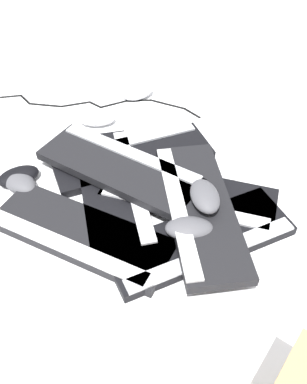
{
  "coord_description": "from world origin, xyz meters",
  "views": [
    {
      "loc": [
        0.69,
        0.5,
        0.8
      ],
      "look_at": [
        0.07,
        0.07,
        0.03
      ],
      "focal_mm": 40.0,
      "sensor_mm": 36.0,
      "label": 1
    }
  ],
  "objects_px": {
    "keyboard_1": "(201,240)",
    "mouse_6": "(138,92)",
    "keyboard_2": "(188,196)",
    "mouse_0": "(205,196)",
    "keyboard_0": "(80,234)",
    "keyboard_5": "(119,168)",
    "mouse_2": "(189,228)",
    "keyboard_3": "(133,157)",
    "keyboard_6": "(199,208)",
    "keyboard_4": "(112,187)",
    "mouse_5": "(18,176)",
    "mouse_1": "(97,118)",
    "mouse_3": "(19,182)"
  },
  "relations": [
    {
      "from": "keyboard_1",
      "to": "mouse_6",
      "type": "distance_m",
      "value": 0.64
    },
    {
      "from": "keyboard_2",
      "to": "mouse_0",
      "type": "xyz_separation_m",
      "value": [
        0.04,
        0.06,
        0.07
      ]
    },
    {
      "from": "keyboard_0",
      "to": "keyboard_5",
      "type": "relative_size",
      "value": 1.02
    },
    {
      "from": "keyboard_5",
      "to": "mouse_2",
      "type": "distance_m",
      "value": 0.27
    },
    {
      "from": "keyboard_3",
      "to": "keyboard_6",
      "type": "bearing_deg",
      "value": 71.89
    },
    {
      "from": "keyboard_2",
      "to": "keyboard_4",
      "type": "xyz_separation_m",
      "value": [
        0.09,
        -0.18,
        0.0
      ]
    },
    {
      "from": "keyboard_3",
      "to": "mouse_5",
      "type": "bearing_deg",
      "value": -39.12
    },
    {
      "from": "keyboard_2",
      "to": "mouse_6",
      "type": "xyz_separation_m",
      "value": [
        -0.31,
        -0.39,
        0.01
      ]
    },
    {
      "from": "keyboard_1",
      "to": "keyboard_5",
      "type": "distance_m",
      "value": 0.3
    },
    {
      "from": "keyboard_4",
      "to": "mouse_0",
      "type": "xyz_separation_m",
      "value": [
        -0.05,
        0.24,
        0.07
      ]
    },
    {
      "from": "keyboard_4",
      "to": "mouse_6",
      "type": "relative_size",
      "value": 3.87
    },
    {
      "from": "keyboard_6",
      "to": "mouse_6",
      "type": "distance_m",
      "value": 0.57
    },
    {
      "from": "keyboard_1",
      "to": "mouse_5",
      "type": "height_order",
      "value": "mouse_5"
    },
    {
      "from": "mouse_0",
      "to": "keyboard_4",
      "type": "bearing_deg",
      "value": -122.94
    },
    {
      "from": "keyboard_2",
      "to": "keyboard_6",
      "type": "bearing_deg",
      "value": 50.44
    },
    {
      "from": "keyboard_2",
      "to": "keyboard_5",
      "type": "height_order",
      "value": "keyboard_5"
    },
    {
      "from": "mouse_2",
      "to": "keyboard_5",
      "type": "bearing_deg",
      "value": -51.1
    },
    {
      "from": "keyboard_5",
      "to": "keyboard_0",
      "type": "bearing_deg",
      "value": 11.84
    },
    {
      "from": "keyboard_6",
      "to": "mouse_5",
      "type": "relative_size",
      "value": 3.86
    },
    {
      "from": "mouse_0",
      "to": "mouse_2",
      "type": "xyz_separation_m",
      "value": [
        0.08,
        0.01,
        -0.03
      ]
    },
    {
      "from": "keyboard_6",
      "to": "keyboard_4",
      "type": "bearing_deg",
      "value": -79.81
    },
    {
      "from": "keyboard_0",
      "to": "mouse_1",
      "type": "height_order",
      "value": "mouse_1"
    },
    {
      "from": "keyboard_0",
      "to": "mouse_3",
      "type": "distance_m",
      "value": 0.24
    },
    {
      "from": "mouse_3",
      "to": "keyboard_3",
      "type": "bearing_deg",
      "value": 59.54
    },
    {
      "from": "mouse_0",
      "to": "mouse_6",
      "type": "height_order",
      "value": "mouse_0"
    },
    {
      "from": "keyboard_3",
      "to": "keyboard_4",
      "type": "distance_m",
      "value": 0.13
    },
    {
      "from": "keyboard_4",
      "to": "mouse_3",
      "type": "xyz_separation_m",
      "value": [
        0.13,
        -0.21,
        0.01
      ]
    },
    {
      "from": "keyboard_1",
      "to": "mouse_3",
      "type": "bearing_deg",
      "value": -77.17
    },
    {
      "from": "keyboard_2",
      "to": "mouse_1",
      "type": "xyz_separation_m",
      "value": [
        -0.12,
        -0.4,
        0.01
      ]
    },
    {
      "from": "keyboard_3",
      "to": "keyboard_4",
      "type": "xyz_separation_m",
      "value": [
        0.13,
        0.03,
        0.0
      ]
    },
    {
      "from": "keyboard_3",
      "to": "mouse_2",
      "type": "xyz_separation_m",
      "value": [
        0.16,
        0.28,
        0.04
      ]
    },
    {
      "from": "keyboard_6",
      "to": "mouse_3",
      "type": "distance_m",
      "value": 0.48
    },
    {
      "from": "mouse_0",
      "to": "mouse_3",
      "type": "distance_m",
      "value": 0.49
    },
    {
      "from": "keyboard_6",
      "to": "mouse_6",
      "type": "height_order",
      "value": "keyboard_6"
    },
    {
      "from": "mouse_6",
      "to": "mouse_5",
      "type": "bearing_deg",
      "value": 20.43
    },
    {
      "from": "keyboard_4",
      "to": "mouse_5",
      "type": "height_order",
      "value": "mouse_5"
    },
    {
      "from": "keyboard_5",
      "to": "mouse_1",
      "type": "xyz_separation_m",
      "value": [
        -0.16,
        -0.21,
        -0.02
      ]
    },
    {
      "from": "keyboard_4",
      "to": "mouse_1",
      "type": "distance_m",
      "value": 0.3
    },
    {
      "from": "keyboard_5",
      "to": "mouse_6",
      "type": "xyz_separation_m",
      "value": [
        -0.35,
        -0.2,
        -0.02
      ]
    },
    {
      "from": "keyboard_5",
      "to": "keyboard_6",
      "type": "height_order",
      "value": "same"
    },
    {
      "from": "keyboard_4",
      "to": "mouse_0",
      "type": "distance_m",
      "value": 0.26
    },
    {
      "from": "keyboard_0",
      "to": "mouse_5",
      "type": "height_order",
      "value": "mouse_5"
    },
    {
      "from": "keyboard_1",
      "to": "mouse_3",
      "type": "height_order",
      "value": "mouse_3"
    },
    {
      "from": "keyboard_2",
      "to": "keyboard_3",
      "type": "height_order",
      "value": "same"
    },
    {
      "from": "keyboard_0",
      "to": "mouse_6",
      "type": "relative_size",
      "value": 4.16
    },
    {
      "from": "keyboard_0",
      "to": "mouse_3",
      "type": "relative_size",
      "value": 4.16
    },
    {
      "from": "keyboard_2",
      "to": "mouse_3",
      "type": "height_order",
      "value": "mouse_3"
    },
    {
      "from": "mouse_6",
      "to": "keyboard_4",
      "type": "bearing_deg",
      "value": 50.07
    },
    {
      "from": "mouse_1",
      "to": "mouse_6",
      "type": "xyz_separation_m",
      "value": [
        -0.19,
        0.02,
        0.0
      ]
    },
    {
      "from": "keyboard_0",
      "to": "keyboard_5",
      "type": "xyz_separation_m",
      "value": [
        -0.21,
        -0.04,
        0.03
      ]
    }
  ]
}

